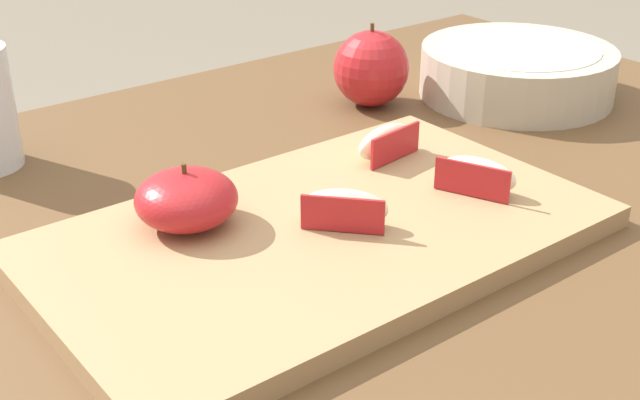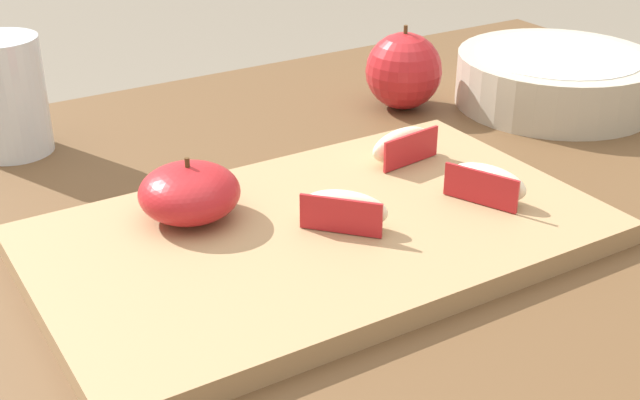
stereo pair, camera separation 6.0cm
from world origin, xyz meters
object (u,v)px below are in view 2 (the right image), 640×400
(cutting_board, at_px, (320,235))
(apple_wedge_front, at_px, (402,145))
(apple_wedge_back, at_px, (344,209))
(apple_wedge_near_knife, at_px, (487,183))
(ceramic_fruit_bowl, at_px, (556,78))
(drinking_glass_water, at_px, (7,96))
(apple_half_skin_up, at_px, (189,192))
(whole_apple_crimson, at_px, (404,71))

(cutting_board, bearing_deg, apple_wedge_front, 27.62)
(cutting_board, xyz_separation_m, apple_wedge_back, (0.01, -0.01, 0.02))
(apple_wedge_front, distance_m, apple_wedge_back, 0.13)
(apple_wedge_back, distance_m, apple_wedge_near_knife, 0.12)
(apple_wedge_front, relative_size, ceramic_fruit_bowl, 0.32)
(ceramic_fruit_bowl, xyz_separation_m, drinking_glass_water, (-0.50, 0.16, 0.02))
(apple_half_skin_up, height_order, whole_apple_crimson, whole_apple_crimson)
(whole_apple_crimson, bearing_deg, drinking_glass_water, 166.06)
(apple_wedge_front, height_order, apple_wedge_near_knife, same)
(apple_wedge_front, relative_size, whole_apple_crimson, 0.76)
(drinking_glass_water, bearing_deg, ceramic_fruit_bowl, -18.10)
(apple_half_skin_up, xyz_separation_m, apple_wedge_front, (0.19, 0.00, -0.01))
(apple_wedge_front, relative_size, apple_wedge_back, 1.07)
(apple_wedge_front, bearing_deg, drinking_glass_water, 138.96)
(whole_apple_crimson, bearing_deg, apple_wedge_near_knife, -111.86)
(apple_half_skin_up, bearing_deg, apple_wedge_back, -38.57)
(apple_wedge_near_knife, bearing_deg, apple_half_skin_up, 156.31)
(apple_half_skin_up, xyz_separation_m, drinking_glass_water, (-0.07, 0.23, 0.02))
(apple_wedge_back, distance_m, whole_apple_crimson, 0.30)
(apple_half_skin_up, relative_size, drinking_glass_water, 0.70)
(ceramic_fruit_bowl, height_order, drinking_glass_water, drinking_glass_water)
(apple_wedge_back, height_order, ceramic_fruit_bowl, ceramic_fruit_bowl)
(drinking_glass_water, bearing_deg, apple_half_skin_up, -72.93)
(apple_wedge_back, xyz_separation_m, ceramic_fruit_bowl, (0.35, 0.14, -0.00))
(whole_apple_crimson, bearing_deg, apple_wedge_back, -134.52)
(apple_wedge_front, bearing_deg, apple_wedge_back, -145.13)
(cutting_board, height_order, ceramic_fruit_bowl, ceramic_fruit_bowl)
(cutting_board, distance_m, ceramic_fruit_bowl, 0.38)
(ceramic_fruit_bowl, distance_m, drinking_glass_water, 0.53)
(apple_wedge_near_knife, height_order, whole_apple_crimson, whole_apple_crimson)
(cutting_board, relative_size, drinking_glass_water, 3.84)
(apple_wedge_near_knife, height_order, ceramic_fruit_bowl, ceramic_fruit_bowl)
(apple_wedge_near_knife, xyz_separation_m, drinking_glass_water, (-0.27, 0.32, 0.02))
(apple_half_skin_up, distance_m, whole_apple_crimson, 0.33)
(cutting_board, xyz_separation_m, whole_apple_crimson, (0.22, 0.20, 0.03))
(whole_apple_crimson, bearing_deg, cutting_board, -137.87)
(cutting_board, height_order, apple_half_skin_up, apple_half_skin_up)
(drinking_glass_water, bearing_deg, whole_apple_crimson, -13.94)
(whole_apple_crimson, height_order, ceramic_fruit_bowl, whole_apple_crimson)
(cutting_board, bearing_deg, apple_wedge_back, -39.02)
(apple_wedge_near_knife, bearing_deg, cutting_board, 166.83)
(apple_wedge_front, xyz_separation_m, whole_apple_crimson, (0.10, 0.14, 0.01))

